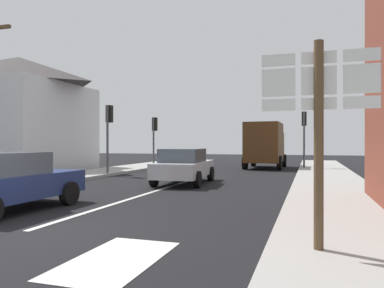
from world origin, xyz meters
name	(u,v)px	position (x,y,z in m)	size (l,w,h in m)	color
ground_plane	(188,181)	(0.00, 10.00, 0.00)	(80.00, 80.00, 0.00)	black
sidewalk_right	(334,190)	(6.01, 8.00, 0.07)	(2.90, 44.00, 0.14)	#9E9B96
sidewalk_left	(47,180)	(-6.01, 8.00, 0.07)	(2.90, 44.00, 0.14)	#9E9B96
lane_centre_stripe	(152,192)	(0.00, 6.00, 0.01)	(0.16, 12.00, 0.01)	silver
lane_turn_arrow	(116,259)	(2.51, -1.00, 0.01)	(1.20, 2.20, 0.01)	silver
clapboard_house_left	(19,113)	(-12.13, 12.99, 3.58)	(7.45, 8.48, 7.09)	silver
sedan_near	(3,181)	(-1.97, 1.45, 0.76)	(1.97, 4.20, 1.47)	navy
sedan_far	(184,166)	(0.17, 8.89, 0.76)	(2.20, 4.31, 1.47)	#B7BABF
delivery_truck	(265,144)	(2.31, 19.65, 1.65)	(2.56, 5.04, 3.05)	#4C2D14
route_sign_post	(319,122)	(5.32, -0.04, 2.00)	(1.66, 0.14, 3.20)	brown
traffic_light_near_left	(109,124)	(-4.86, 11.39, 2.73)	(0.30, 0.49, 3.69)	#47474C
traffic_light_far_right	(304,127)	(4.86, 19.07, 2.76)	(0.30, 0.49, 3.73)	#47474C
traffic_light_far_left	(154,131)	(-4.86, 17.37, 2.55)	(0.30, 0.49, 3.45)	#47474C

